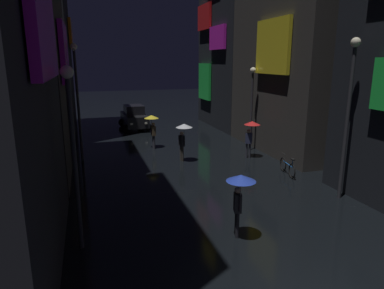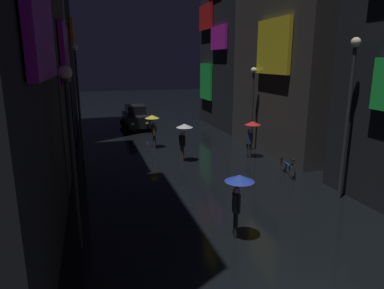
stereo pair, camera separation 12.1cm
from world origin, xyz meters
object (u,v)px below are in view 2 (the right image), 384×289
(bicycle_parked_at_storefront, at_px, (288,167))
(streetlamp_left_near, at_px, (71,138))
(pedestrian_near_crossing_red, at_px, (252,129))
(car_distant, at_px, (135,117))
(pedestrian_foreground_left_clear, at_px, (184,132))
(streetlamp_right_near, at_px, (349,103))
(pedestrian_foreground_right_blue, at_px, (238,188))
(streetlamp_left_far, at_px, (78,91))
(pedestrian_midstreet_left_yellow, at_px, (153,122))
(streetlamp_right_far, at_px, (253,99))

(bicycle_parked_at_storefront, bearing_deg, streetlamp_left_near, -156.96)
(pedestrian_near_crossing_red, bearing_deg, car_distant, 115.81)
(pedestrian_foreground_left_clear, relative_size, streetlamp_left_near, 0.40)
(streetlamp_left_near, distance_m, streetlamp_right_near, 10.05)
(pedestrian_foreground_right_blue, bearing_deg, streetlamp_left_far, 114.30)
(pedestrian_near_crossing_red, relative_size, pedestrian_midstreet_left_yellow, 1.00)
(bicycle_parked_at_storefront, distance_m, car_distant, 14.99)
(pedestrian_foreground_right_blue, relative_size, bicycle_parked_at_storefront, 1.18)
(pedestrian_foreground_left_clear, relative_size, pedestrian_foreground_right_blue, 1.00)
(pedestrian_foreground_right_blue, distance_m, streetlamp_left_near, 5.07)
(pedestrian_foreground_left_clear, relative_size, streetlamp_right_near, 0.34)
(pedestrian_near_crossing_red, bearing_deg, streetlamp_left_far, 166.63)
(pedestrian_midstreet_left_yellow, xyz_separation_m, car_distant, (-0.21, 6.83, -0.74))
(pedestrian_near_crossing_red, xyz_separation_m, streetlamp_right_near, (0.78, -6.45, 2.18))
(streetlamp_right_far, height_order, streetlamp_left_far, streetlamp_left_far)
(streetlamp_left_far, bearing_deg, pedestrian_foreground_left_clear, -18.39)
(pedestrian_foreground_left_clear, height_order, car_distant, pedestrian_foreground_left_clear)
(pedestrian_near_crossing_red, distance_m, streetlamp_right_far, 2.34)
(pedestrian_midstreet_left_yellow, height_order, bicycle_parked_at_storefront, pedestrian_midstreet_left_yellow)
(pedestrian_foreground_left_clear, bearing_deg, bicycle_parked_at_storefront, -41.01)
(bicycle_parked_at_storefront, bearing_deg, car_distant, 111.66)
(streetlamp_right_far, xyz_separation_m, streetlamp_left_near, (-10.00, -8.95, 0.15))
(bicycle_parked_at_storefront, relative_size, streetlamp_right_far, 0.36)
(pedestrian_near_crossing_red, bearing_deg, pedestrian_foreground_left_clear, 173.95)
(pedestrian_foreground_right_blue, xyz_separation_m, streetlamp_left_far, (-4.71, 10.42, 2.21))
(streetlamp_right_near, bearing_deg, streetlamp_left_far, 139.17)
(car_distant, distance_m, streetlamp_left_far, 9.83)
(pedestrian_midstreet_left_yellow, distance_m, car_distant, 6.88)
(pedestrian_midstreet_left_yellow, relative_size, bicycle_parked_at_storefront, 1.18)
(streetlamp_left_near, xyz_separation_m, streetlamp_right_near, (10.00, 0.91, 0.51))
(pedestrian_midstreet_left_yellow, distance_m, streetlamp_right_near, 11.95)
(pedestrian_near_crossing_red, relative_size, pedestrian_foreground_right_blue, 1.00)
(pedestrian_near_crossing_red, xyz_separation_m, streetlamp_right_far, (0.78, 1.59, 1.53))
(pedestrian_foreground_left_clear, xyz_separation_m, streetlamp_right_near, (4.64, -6.86, 2.18))
(bicycle_parked_at_storefront, height_order, streetlamp_right_far, streetlamp_right_far)
(streetlamp_left_far, bearing_deg, pedestrian_midstreet_left_yellow, 20.72)
(pedestrian_near_crossing_red, height_order, pedestrian_midstreet_left_yellow, same)
(pedestrian_foreground_left_clear, height_order, pedestrian_foreground_right_blue, same)
(bicycle_parked_at_storefront, height_order, car_distant, car_distant)
(pedestrian_near_crossing_red, distance_m, streetlamp_left_far, 9.73)
(pedestrian_midstreet_left_yellow, relative_size, streetlamp_left_near, 0.40)
(pedestrian_foreground_right_blue, xyz_separation_m, streetlamp_right_near, (5.29, 1.78, 2.18))
(car_distant, xyz_separation_m, streetlamp_right_near, (5.93, -17.09, 2.93))
(pedestrian_near_crossing_red, distance_m, pedestrian_midstreet_left_yellow, 6.24)
(pedestrian_near_crossing_red, distance_m, car_distant, 11.84)
(pedestrian_midstreet_left_yellow, xyz_separation_m, streetlamp_right_near, (5.72, -10.26, 2.18))
(streetlamp_right_far, height_order, streetlamp_left_near, streetlamp_left_near)
(streetlamp_left_far, bearing_deg, streetlamp_right_near, -40.83)
(pedestrian_near_crossing_red, relative_size, streetlamp_right_near, 0.34)
(pedestrian_foreground_right_blue, relative_size, car_distant, 0.51)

